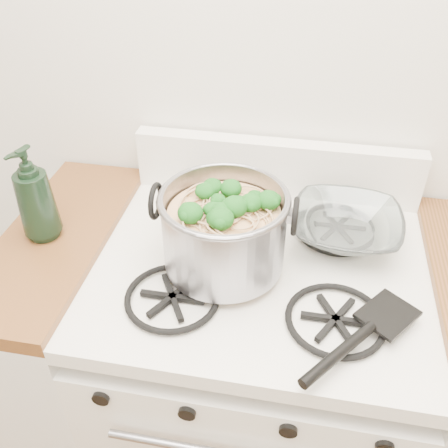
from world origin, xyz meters
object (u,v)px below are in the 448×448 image
at_px(gas_range, 253,385).
at_px(bottle, 34,194).
at_px(spatula, 388,312).
at_px(glass_bowl, 345,232).
at_px(stock_pot, 224,231).

bearing_deg(gas_range, bottle, -179.23).
height_order(gas_range, bottle, bottle).
xyz_separation_m(spatula, glass_bowl, (-0.08, 0.24, 0.00)).
bearing_deg(stock_pot, gas_range, 18.57).
xyz_separation_m(gas_range, spatula, (0.27, -0.13, 0.50)).
distance_m(stock_pot, spatula, 0.37).
xyz_separation_m(stock_pot, glass_bowl, (0.27, 0.14, -0.08)).
height_order(stock_pot, bottle, bottle).
bearing_deg(gas_range, glass_bowl, 31.58).
distance_m(spatula, glass_bowl, 0.26).
distance_m(gas_range, spatula, 0.58).
xyz_separation_m(gas_range, bottle, (-0.53, -0.01, 0.60)).
relative_size(glass_bowl, bottle, 0.44).
relative_size(gas_range, spatula, 2.98).
bearing_deg(glass_bowl, gas_range, -148.42).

